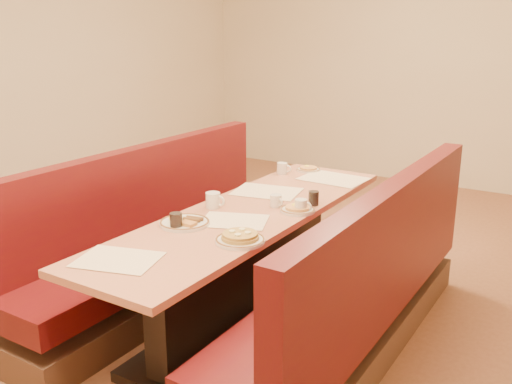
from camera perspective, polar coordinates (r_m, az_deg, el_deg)
The scene contains 19 objects.
ground at distance 3.77m, azimuth -0.72°, elevation -12.82°, with size 8.00×8.00×0.00m, color #9E6647.
room_envelope at distance 3.30m, azimuth -0.85°, elevation 17.98°, with size 6.04×8.04×2.82m.
diner_table at distance 3.60m, azimuth -0.75°, elevation -7.61°, with size 0.70×2.50×0.75m.
booth_left at distance 4.02m, azimuth -9.58°, elevation -5.43°, with size 0.55×2.50×1.05m.
booth_right at distance 3.31m, azimuth 10.16°, elevation -10.43°, with size 0.55×2.50×1.05m.
placemat_near_left at distance 2.84m, azimuth -13.64°, elevation -6.58°, with size 0.38×0.29×0.00m, color beige.
placemat_near_right at distance 3.29m, azimuth -2.17°, elevation -2.89°, with size 0.37×0.28×0.00m, color beige.
placemat_far_left at distance 3.87m, azimuth 1.08°, elevation 0.05°, with size 0.44×0.33×0.00m, color beige.
placemat_far_right at distance 4.23m, azimuth 7.75°, elevation 1.34°, with size 0.46×0.34×0.00m, color beige.
pancake_plate at distance 2.98m, azimuth -1.60°, elevation -4.64°, with size 0.26×0.26×0.06m.
eggs_plate at distance 3.26m, azimuth -7.24°, elevation -2.97°, with size 0.29×0.29×0.06m.
extra_plate_mid at distance 3.47m, azimuth 4.17°, elevation -1.72°, with size 0.21×0.21×0.04m.
extra_plate_far at distance 4.46m, azimuth 5.26°, elevation 2.31°, with size 0.19×0.19×0.04m.
coffee_mug_a at distance 3.54m, azimuth 2.02°, elevation -0.87°, with size 0.10×0.07×0.08m.
coffee_mug_b at distance 3.53m, azimuth -4.27°, elevation -0.80°, with size 0.13×0.09×0.10m.
coffee_mug_c at distance 3.45m, azimuth 4.57°, elevation -1.37°, with size 0.11×0.08×0.08m.
coffee_mug_d at distance 4.34m, azimuth 2.66°, elevation 2.39°, with size 0.11×0.08×0.09m.
soda_tumbler_near at distance 3.18m, azimuth -8.00°, elevation -2.92°, with size 0.07×0.07×0.10m.
soda_tumbler_mid at distance 3.59m, azimuth 5.78°, elevation -0.63°, with size 0.07×0.07×0.09m.
Camera 1 is at (1.79, -2.77, 1.83)m, focal length 40.00 mm.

